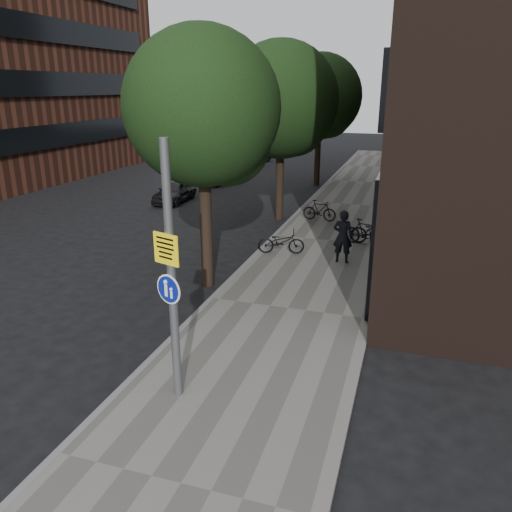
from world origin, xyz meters
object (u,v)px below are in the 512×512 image
at_px(parked_bike_facade_near, 375,232).
at_px(parked_car_near, 175,191).
at_px(pedestrian, 343,236).
at_px(signpost, 172,275).

xyz_separation_m(parked_bike_facade_near, parked_car_near, (-10.86, 4.89, -0.03)).
relative_size(pedestrian, parked_car_near, 0.54).
bearing_deg(parked_car_near, pedestrian, -38.14).
distance_m(signpost, parked_car_near, 18.08).
distance_m(signpost, parked_bike_facade_near, 11.69).
bearing_deg(parked_bike_facade_near, pedestrian, 161.01).
height_order(signpost, pedestrian, signpost).
bearing_deg(signpost, parked_car_near, 134.75).
distance_m(pedestrian, parked_bike_facade_near, 2.60).
height_order(signpost, parked_bike_facade_near, signpost).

